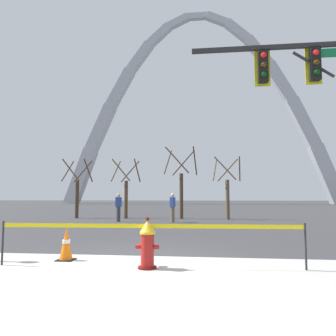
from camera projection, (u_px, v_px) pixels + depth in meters
The scene contains 13 objects.
ground_plane at pixel (136, 258), 7.51m from camera, with size 240.00×240.00×0.00m, color #333335.
sidewalk_near_curb at pixel (66, 318), 3.78m from camera, with size 40.00×8.00×0.01m, color #A8A59E.
fire_hydrant at pixel (147, 244), 6.42m from camera, with size 0.46×0.48×0.99m.
caution_tape_barrier at pixel (149, 235), 6.51m from camera, with size 6.06×0.28×0.89m.
traffic_cone_by_hydrant at pixel (66, 244), 7.23m from camera, with size 0.36×0.36×0.73m.
traffic_signal_gantry at pixel (326, 99), 8.99m from camera, with size 5.02×0.44×6.00m.
monument_arch at pixel (198, 116), 67.05m from camera, with size 55.58×2.54×40.21m.
tree_far_left at pixel (77, 192), 21.76m from camera, with size 1.79×1.80×3.87m.
tree_left_mid at pixel (126, 192), 21.71m from camera, with size 1.79×1.80×3.86m.
tree_center_left at pixel (181, 187), 21.31m from camera, with size 2.10×2.11×4.57m.
tree_center_right at pixel (227, 192), 20.41m from camera, with size 1.79×1.80×3.86m.
pedestrian_walking_left at pixel (119, 207), 18.59m from camera, with size 0.36×0.24×1.59m.
pedestrian_standing_center at pixel (173, 207), 18.13m from camera, with size 0.29×0.38×1.59m.
Camera 1 is at (1.62, -7.53, 1.39)m, focal length 35.22 mm.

